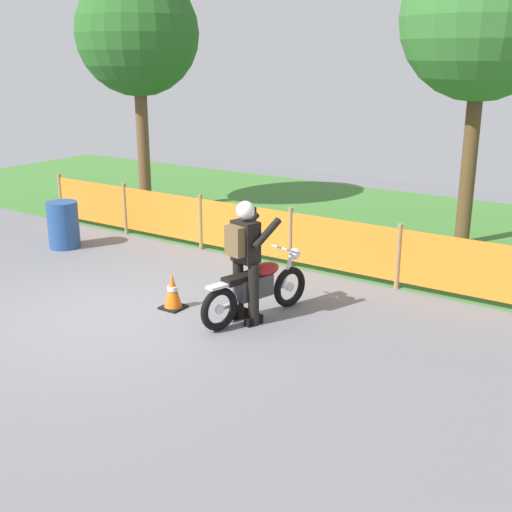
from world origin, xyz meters
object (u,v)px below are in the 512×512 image
(rider_lead, at_px, (245,255))
(traffic_cone, at_px, (173,291))
(motorcycle_lead, at_px, (257,288))
(spare_drum, at_px, (63,225))

(rider_lead, relative_size, traffic_cone, 3.19)
(motorcycle_lead, bearing_deg, traffic_cone, 122.70)
(rider_lead, distance_m, spare_drum, 5.05)
(traffic_cone, distance_m, spare_drum, 3.98)
(motorcycle_lead, bearing_deg, spare_drum, 94.83)
(rider_lead, xyz_separation_m, spare_drum, (-4.92, 1.04, -0.51))
(rider_lead, xyz_separation_m, traffic_cone, (-1.14, -0.19, -0.69))
(motorcycle_lead, distance_m, traffic_cone, 1.27)
(rider_lead, distance_m, traffic_cone, 1.35)
(motorcycle_lead, height_order, traffic_cone, motorcycle_lead)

